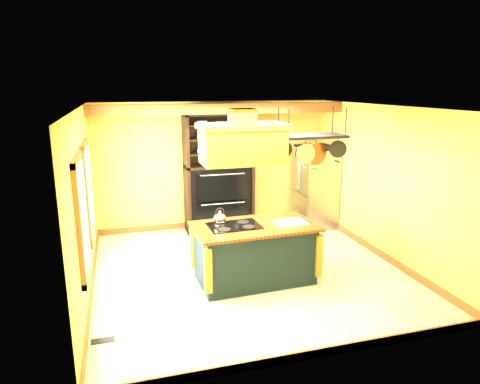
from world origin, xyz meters
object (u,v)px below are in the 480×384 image
pot_rack (311,142)px  refrigerator (315,188)px  hutch (218,186)px  kitchen_island (254,252)px  range_hood (242,142)px

pot_rack → refrigerator: (1.21, 2.26, -1.34)m
pot_rack → hutch: bearing=108.6°
kitchen_island → pot_rack: bearing=-2.4°
pot_rack → kitchen_island: bearing=-179.9°
range_hood → hutch: bearing=84.9°
kitchen_island → pot_rack: (0.91, 0.00, 1.71)m
range_hood → pot_rack: same height
range_hood → pot_rack: bearing=0.1°
refrigerator → range_hood: bearing=-135.7°
hutch → range_hood: bearing=-95.1°
pot_rack → refrigerator: size_ratio=0.63×
kitchen_island → hutch: hutch is taller
range_hood → kitchen_island: bearing=0.2°
range_hood → hutch: range_hood is taller
refrigerator → kitchen_island: bearing=-133.2°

